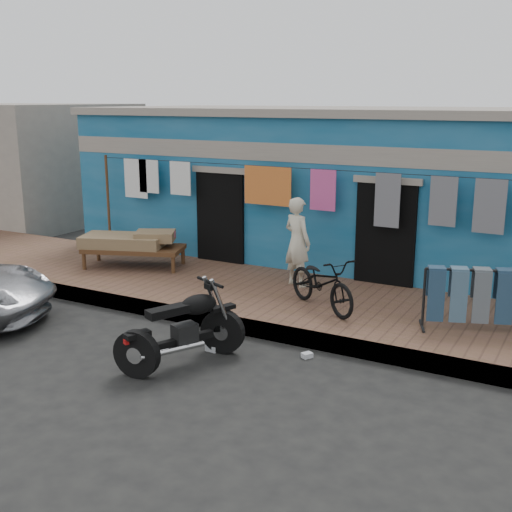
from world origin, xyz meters
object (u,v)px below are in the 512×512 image
at_px(seated_person, 297,242).
at_px(charpoy, 134,250).
at_px(motorcycle, 181,326).
at_px(jeans_rack, 491,299).
at_px(bicycle, 322,277).

height_order(seated_person, charpoy, seated_person).
xyz_separation_m(motorcycle, jeans_rack, (3.56, 2.70, 0.18)).
bearing_deg(jeans_rack, bicycle, -174.37).
distance_m(bicycle, motorcycle, 2.66).
xyz_separation_m(seated_person, jeans_rack, (3.47, -0.77, -0.33)).
distance_m(seated_person, motorcycle, 3.51).
xyz_separation_m(seated_person, bicycle, (0.92, -1.02, -0.27)).
relative_size(charpoy, jeans_rack, 1.13).
relative_size(motorcycle, jeans_rack, 0.90).
xyz_separation_m(bicycle, motorcycle, (-1.01, -2.45, -0.23)).
height_order(bicycle, motorcycle, bicycle).
distance_m(seated_person, bicycle, 1.40).
bearing_deg(seated_person, motorcycle, 110.07).
bearing_deg(jeans_rack, charpoy, 176.70).
distance_m(bicycle, jeans_rack, 2.56).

